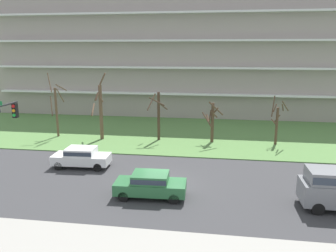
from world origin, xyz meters
TOP-DOWN VIEW (x-y plane):
  - ground at (0.00, 0.00)m, footprint 160.00×160.00m
  - grass_lawn_strip at (0.00, 14.00)m, footprint 80.00×16.00m
  - apartment_building at (0.00, 28.89)m, footprint 54.37×14.73m
  - tree_far_left at (-12.87, 10.78)m, footprint 1.74×1.63m
  - tree_left at (-8.02, 10.46)m, footprint 1.57×1.64m
  - tree_center at (-2.24, 10.96)m, footprint 2.01×2.00m
  - tree_right at (3.10, 10.84)m, footprint 2.08×1.66m
  - tree_far_right at (9.19, 10.95)m, footprint 1.67×1.66m
  - sedan_white_near_left at (-6.85, 2.50)m, footprint 4.47×1.99m
  - sedan_green_center_left at (-0.47, -2.00)m, footprint 4.46×1.96m

SIDE VIEW (x-z plane):
  - ground at x=0.00m, z-range 0.00..0.00m
  - grass_lawn_strip at x=0.00m, z-range 0.00..0.08m
  - sedan_white_near_left at x=-6.85m, z-range 0.09..1.66m
  - sedan_green_center_left at x=-0.47m, z-range 0.09..1.66m
  - tree_right at x=3.10m, z-range 0.12..4.37m
  - tree_far_right at x=9.19m, z-range -0.05..4.67m
  - tree_center at x=-2.24m, z-range 0.26..5.16m
  - tree_far_left at x=-12.87m, z-range -0.27..6.42m
  - tree_left at x=-8.02m, z-range -0.28..6.46m
  - apartment_building at x=0.00m, z-range 0.00..16.75m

